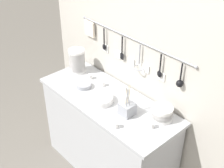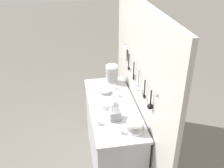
{
  "view_description": "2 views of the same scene",
  "coord_description": "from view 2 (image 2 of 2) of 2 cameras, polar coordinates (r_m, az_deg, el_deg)",
  "views": [
    {
      "loc": [
        1.62,
        -1.42,
        2.41
      ],
      "look_at": [
        0.05,
        0.0,
        1.03
      ],
      "focal_mm": 50.0,
      "sensor_mm": 36.0,
      "label": 1
    },
    {
      "loc": [
        2.42,
        -0.43,
        2.48
      ],
      "look_at": [
        -0.0,
        -0.01,
        1.12
      ],
      "focal_mm": 42.0,
      "sensor_mm": 36.0,
      "label": 2
    }
  ],
  "objects": [
    {
      "name": "plate_stack",
      "position": [
        2.93,
        -1.26,
        -4.24
      ],
      "size": [
        0.21,
        0.21,
        0.05
      ],
      "color": "white",
      "rests_on": "counter"
    },
    {
      "name": "cup_edge_far",
      "position": [
        3.1,
        1.36,
        -2.25
      ],
      "size": [
        0.04,
        0.04,
        0.05
      ],
      "color": "white",
      "rests_on": "counter"
    },
    {
      "name": "counter",
      "position": [
        3.2,
        0.11,
        -10.96
      ],
      "size": [
        1.33,
        0.53,
        0.85
      ],
      "color": "#ADAFB5",
      "rests_on": "ground"
    },
    {
      "name": "cup_edge_near",
      "position": [
        3.24,
        0.63,
        -0.74
      ],
      "size": [
        0.04,
        0.04,
        0.05
      ],
      "color": "white",
      "rests_on": "counter"
    },
    {
      "name": "bowl_stack_nested_right",
      "position": [
        3.36,
        -0.06,
        2.19
      ],
      "size": [
        0.15,
        0.15,
        0.24
      ],
      "color": "white",
      "rests_on": "counter"
    },
    {
      "name": "back_wall",
      "position": [
        2.93,
        5.89,
        -1.73
      ],
      "size": [
        2.13,
        0.11,
        1.98
      ],
      "color": "#BCB7AD",
      "rests_on": "ground"
    },
    {
      "name": "cup_by_caddy",
      "position": [
        2.54,
        2.08,
        -10.3
      ],
      "size": [
        0.04,
        0.04,
        0.05
      ],
      "color": "white",
      "rests_on": "counter"
    },
    {
      "name": "cutlery_caddy",
      "position": [
        2.71,
        0.66,
        -6.66
      ],
      "size": [
        0.11,
        0.11,
        0.27
      ],
      "color": "#93969E",
      "rests_on": "counter"
    },
    {
      "name": "cup_back_right",
      "position": [
        2.65,
        -2.9,
        -8.33
      ],
      "size": [
        0.04,
        0.04,
        0.05
      ],
      "color": "white",
      "rests_on": "counter"
    },
    {
      "name": "bowl_stack_back_corner",
      "position": [
        2.56,
        5.07,
        -9.13
      ],
      "size": [
        0.17,
        0.17,
        0.11
      ],
      "color": "white",
      "rests_on": "counter"
    },
    {
      "name": "ground_plane",
      "position": [
        3.49,
        0.11,
        -16.34
      ],
      "size": [
        20.0,
        20.0,
        0.0
      ],
      "primitive_type": "plane",
      "color": "#666059"
    },
    {
      "name": "steel_mixing_bowl",
      "position": [
        3.16,
        -1.45,
        -1.67
      ],
      "size": [
        0.13,
        0.13,
        0.04
      ],
      "color": "#93969E",
      "rests_on": "counter"
    }
  ]
}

